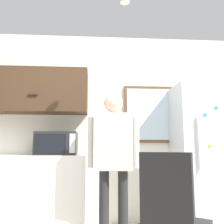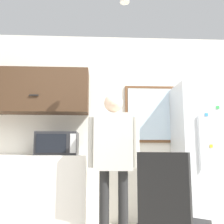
% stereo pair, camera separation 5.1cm
% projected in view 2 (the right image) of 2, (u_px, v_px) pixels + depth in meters
% --- Properties ---
extents(back_wall, '(6.00, 0.06, 2.70)m').
position_uv_depth(back_wall, '(91.00, 125.00, 3.64)').
color(back_wall, silver).
rests_on(back_wall, ground_plane).
extents(counter, '(2.17, 0.56, 0.93)m').
position_uv_depth(counter, '(0.00, 192.00, 3.14)').
color(counter, silver).
rests_on(counter, ground_plane).
extents(upper_cabinets, '(2.17, 0.37, 0.61)m').
position_uv_depth(upper_cabinets, '(10.00, 91.00, 3.44)').
color(upper_cabinets, '#3D2819').
extents(microwave, '(0.52, 0.40, 0.29)m').
position_uv_depth(microwave, '(58.00, 144.00, 3.21)').
color(microwave, '#232326').
rests_on(microwave, counter).
extents(person, '(0.58, 0.26, 1.64)m').
position_uv_depth(person, '(114.00, 150.00, 2.80)').
color(person, black).
rests_on(person, ground_plane).
extents(refrigerator, '(0.77, 0.66, 1.86)m').
position_uv_depth(refrigerator, '(206.00, 155.00, 3.30)').
color(refrigerator, silver).
rests_on(refrigerator, ground_plane).
extents(chair, '(0.59, 0.59, 0.98)m').
position_uv_depth(chair, '(170.00, 215.00, 1.78)').
color(chair, black).
rests_on(chair, ground_plane).
extents(window, '(0.74, 0.05, 0.84)m').
position_uv_depth(window, '(150.00, 114.00, 3.66)').
color(window, brown).
extents(ceiling_light, '(0.11, 0.11, 0.01)m').
position_uv_depth(ceiling_light, '(125.00, 2.00, 2.87)').
color(ceiling_light, white).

